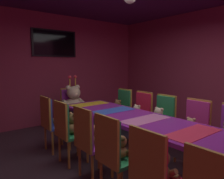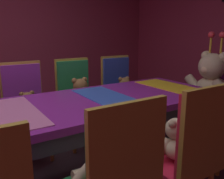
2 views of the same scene
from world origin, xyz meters
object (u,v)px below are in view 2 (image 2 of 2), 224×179
Objects in this scene: teddy_left_5 at (125,90)px; teddy_right_3 at (103,162)px; chair_left_4 at (75,92)px; throne_chair at (218,91)px; banquet_table at (14,124)px; chair_right_4 at (193,147)px; teddy_right_4 at (175,141)px; king_teddy_bear at (210,82)px; chair_left_3 at (25,100)px; chair_left_5 at (118,86)px; chair_right_3 at (118,176)px; teddy_left_3 at (28,106)px; teddy_left_4 at (81,95)px.

teddy_left_5 is 0.88× the size of teddy_right_3.
chair_left_4 is 1.70m from throne_chair.
chair_right_4 is at bearing 46.25° from banquet_table.
teddy_right_4 is (1.52, 0.01, -0.02)m from chair_left_4.
chair_left_4 is 1.66m from chair_right_4.
throne_chair is at bearing -60.83° from chair_right_4.
throne_chair is at bearing 51.32° from teddy_left_5.
throne_chair is at bearing 180.00° from king_teddy_bear.
chair_left_5 is at bearing 91.49° from chair_left_3.
chair_left_5 is at bearing -34.31° from chair_right_3.
chair_left_3 is 3.27× the size of teddy_left_5.
teddy_right_3 is 1.13× the size of teddy_right_4.
teddy_right_4 is at bearing 24.69° from throne_chair.
chair_left_4 reaches higher than teddy_right_3.
king_teddy_bear reaches higher than teddy_right_4.
teddy_left_4 reaches higher than teddy_left_3.
chair_right_3 reaches higher than teddy_left_5.
chair_left_5 and chair_right_4 have the same top height.
chair_right_3 is at bearing -34.31° from chair_left_5.
throne_chair is at bearing -67.85° from chair_right_3.
chair_right_4 is at bearing -90.02° from chair_right_3.
chair_right_3 is 1.00× the size of chair_right_4.
banquet_table is at bearing 51.73° from teddy_right_4.
chair_left_5 and throne_chair have the same top height.
throne_chair is (0.70, 0.87, 0.02)m from teddy_left_5.
chair_right_4 is 1.68m from throne_chair.
chair_left_3 is (-0.81, 0.26, -0.06)m from banquet_table.
chair_left_4 reaches higher than teddy_left_4.
chair_left_5 is (-0.84, 1.44, -0.06)m from banquet_table.
teddy_right_4 reaches higher than teddy_left_5.
teddy_left_5 is at bearing -38.68° from throne_chair.
teddy_right_3 is (1.34, 0.05, 0.03)m from teddy_left_3.
chair_left_4 is 1.60m from teddy_right_3.
chair_left_3 is at bearing -101.10° from teddy_left_4.
chair_left_4 is at bearing -180.00° from teddy_left_4.
king_teddy_bear reaches higher than teddy_left_3.
chair_right_4 is (1.63, 0.60, 0.00)m from chair_left_3.
chair_left_4 is 1.56m from king_teddy_bear.
teddy_left_4 is 0.36× the size of throne_chair.
teddy_left_4 is at bearing 92.73° from teddy_left_3.
teddy_right_3 is at bearing 20.01° from king_teddy_bear.
teddy_left_3 is 2.01m from king_teddy_bear.
teddy_left_5 is 1.89m from chair_right_3.
chair_left_5 and chair_right_3 have the same top height.
chair_right_3 is at bearing 104.83° from teddy_right_4.
chair_left_5 is 1.00× the size of chair_right_4.
teddy_left_4 is at bearing -28.03° from king_teddy_bear.
teddy_right_3 is at bearing -36.81° from chair_left_5.
chair_right_3 is at bearing -17.66° from chair_left_4.
king_teddy_bear is at bearing 90.00° from banquet_table.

